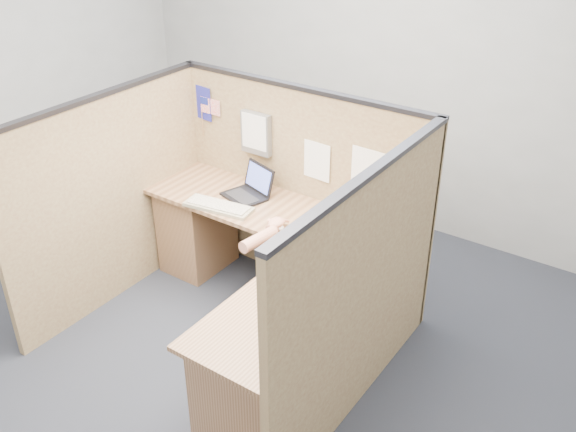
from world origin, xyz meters
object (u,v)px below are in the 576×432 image
Objects in this scene: l_desk at (264,286)px; keyboard at (219,206)px; laptop at (249,188)px; mouse at (277,226)px.

keyboard reaches higher than l_desk.
laptop is at bearing 135.14° from l_desk.
keyboard is 0.50m from mouse.
laptop is at bearing 148.05° from mouse.
keyboard is at bearing 180.00° from mouse.
laptop reaches higher than l_desk.
laptop is 0.53m from mouse.
l_desk is 0.77m from laptop.
mouse is at bearing -8.43° from keyboard.
laptop reaches higher than mouse.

